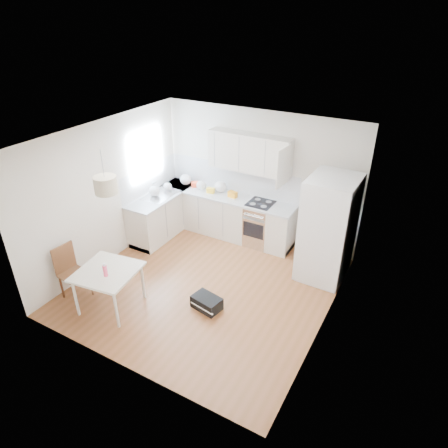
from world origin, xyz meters
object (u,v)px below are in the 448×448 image
Objects in this scene: dining_table at (108,275)px; dining_chair at (74,273)px; refrigerator at (329,229)px; gym_bag at (207,303)px.

dining_table is 0.72m from dining_chair.
dining_chair reaches higher than dining_table.
gym_bag is at bearing -125.06° from refrigerator.
refrigerator is 2.02× the size of dining_chair.
dining_table is 1.08× the size of dining_chair.
dining_table is at bearing -135.61° from refrigerator.
refrigerator reaches higher than gym_bag.
dining_chair is at bearing -140.94° from refrigerator.
dining_table is (-2.78, -2.61, -0.32)m from refrigerator.
dining_chair is 2.28m from gym_bag.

